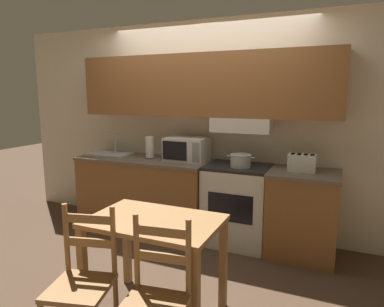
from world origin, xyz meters
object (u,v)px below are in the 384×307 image
cooking_pot (241,160)px  toaster (302,163)px  sink_basin (110,154)px  microwave (187,149)px  chair_left_of_table (83,283)px  chair_right_of_table (155,303)px  paper_towel_roll (150,148)px  stove_range (237,205)px  dining_table (155,235)px

cooking_pot → toaster: 0.63m
toaster → sink_basin: size_ratio=0.52×
toaster → microwave: bearing=177.2°
chair_left_of_table → chair_right_of_table: 0.55m
microwave → sink_basin: microwave is taller
paper_towel_roll → chair_left_of_table: (0.65, -1.99, -0.58)m
toaster → chair_right_of_table: bearing=-107.1°
chair_right_of_table → sink_basin: bearing=123.9°
paper_towel_roll → chair_left_of_table: paper_towel_roll is taller
cooking_pot → toaster: size_ratio=1.10×
toaster → stove_range: bearing=179.8°
dining_table → stove_range: bearing=81.8°
stove_range → toaster: toaster is taller
paper_towel_roll → chair_right_of_table: paper_towel_roll is taller
sink_basin → paper_towel_roll: size_ratio=2.03×
sink_basin → dining_table: (1.50, -1.48, -0.28)m
stove_range → chair_right_of_table: chair_right_of_table is taller
dining_table → chair_left_of_table: (-0.27, -0.49, -0.19)m
microwave → toaster: 1.33m
stove_range → chair_right_of_table: size_ratio=0.95×
cooking_pot → chair_right_of_table: cooking_pot is taller
cooking_pot → microwave: (-0.69, 0.13, 0.06)m
cooking_pot → chair_left_of_table: 2.06m
cooking_pot → chair_right_of_table: size_ratio=0.33×
sink_basin → chair_left_of_table: bearing=-57.9°
microwave → chair_right_of_table: 2.25m
sink_basin → paper_towel_roll: sink_basin is taller
stove_range → chair_left_of_table: 2.05m
stove_range → cooking_pot: cooking_pot is taller
stove_range → cooking_pot: bearing=-56.5°
stove_range → paper_towel_roll: size_ratio=3.36×
cooking_pot → chair_right_of_table: 1.99m
cooking_pot → chair_right_of_table: bearing=-89.4°
toaster → paper_towel_roll: 1.81m
paper_towel_roll → chair_right_of_table: bearing=-59.1°
stove_range → cooking_pot: 0.53m
sink_basin → stove_range: bearing=0.7°
microwave → chair_left_of_table: size_ratio=0.52×
cooking_pot → microwave: size_ratio=0.63×
toaster → chair_right_of_table: (-0.61, -1.99, -0.54)m
chair_right_of_table → microwave: bearing=100.9°
microwave → dining_table: bearing=-74.5°
dining_table → chair_right_of_table: bearing=-60.4°
paper_towel_roll → toaster: bearing=-0.2°
cooking_pot → chair_right_of_table: (0.02, -1.92, -0.53)m
cooking_pot → toaster: bearing=5.7°
toaster → paper_towel_roll: bearing=179.8°
sink_basin → paper_towel_roll: 0.60m
microwave → dining_table: (0.43, -1.56, -0.40)m
stove_range → chair_left_of_table: (-0.48, -1.99, 0.00)m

